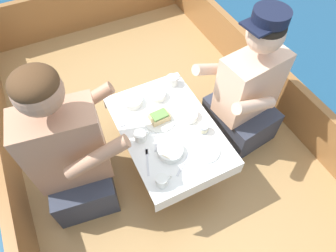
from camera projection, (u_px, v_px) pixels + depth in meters
name	position (u px, v px, depth m)	size (l,w,h in m)	color
ground_plane	(164.00, 168.00, 2.37)	(60.00, 60.00, 0.00)	navy
boat_deck	(163.00, 160.00, 2.26)	(2.01, 3.41, 0.27)	#A87F4C
gunwale_port	(13.00, 197.00, 1.75)	(0.06, 3.41, 0.36)	#936033
gunwale_starboard	(278.00, 89.00, 2.27)	(0.06, 3.41, 0.36)	#936033
bow_coaming	(87.00, 7.00, 2.88)	(1.89, 0.06, 0.41)	#936033
cockpit_table	(168.00, 132.00, 1.85)	(0.55, 0.82, 0.37)	#B2B2B7
person_port	(71.00, 155.00, 1.63)	(0.56, 0.50, 1.04)	#333847
person_starboard	(247.00, 93.00, 1.95)	(0.56, 0.50, 1.00)	#333847
plate_sandwich	(159.00, 119.00, 1.85)	(0.20, 0.20, 0.01)	silver
plate_bread	(205.00, 150.00, 1.72)	(0.18, 0.18, 0.01)	silver
sandwich	(159.00, 116.00, 1.83)	(0.12, 0.09, 0.05)	#E0BC7F
bowl_port_near	(170.00, 151.00, 1.69)	(0.15, 0.15, 0.04)	silver
bowl_starboard_near	(188.00, 115.00, 1.85)	(0.12, 0.12, 0.04)	silver
bowl_center_far	(132.00, 101.00, 1.92)	(0.14, 0.14, 0.04)	silver
bowl_port_far	(156.00, 95.00, 1.95)	(0.12, 0.12, 0.04)	silver
coffee_cup_port	(140.00, 136.00, 1.75)	(0.10, 0.07, 0.06)	silver
coffee_cup_starboard	(162.00, 181.00, 1.57)	(0.09, 0.07, 0.06)	silver
coffee_cup_center	(172.00, 80.00, 2.01)	(0.10, 0.08, 0.06)	silver
tin_can	(203.00, 128.00, 1.78)	(0.07, 0.07, 0.05)	silver
utensil_spoon_center	(129.00, 124.00, 1.83)	(0.17, 0.04, 0.01)	silver
utensil_fork_starboard	(147.00, 159.00, 1.68)	(0.07, 0.17, 0.00)	silver
utensil_spoon_starboard	(187.00, 102.00, 1.94)	(0.04, 0.17, 0.01)	silver
utensil_spoon_port	(158.00, 135.00, 1.78)	(0.10, 0.15, 0.01)	silver
utensil_knife_starboard	(184.00, 164.00, 1.67)	(0.14, 0.11, 0.00)	silver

